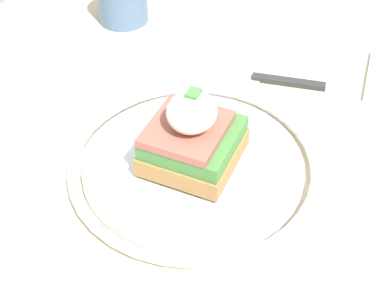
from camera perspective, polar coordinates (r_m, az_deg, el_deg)
dining_table at (r=0.64m, az=-0.32°, el=-10.13°), size 0.99×0.84×0.72m
plate at (r=0.56m, az=0.00°, el=-2.03°), size 0.26×0.26×0.02m
sandwich at (r=0.54m, az=0.02°, el=0.79°), size 0.09×0.09×0.09m
knife at (r=0.70m, az=7.24°, el=6.95°), size 0.05×0.20×0.01m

